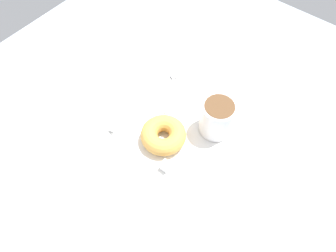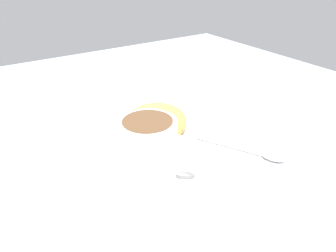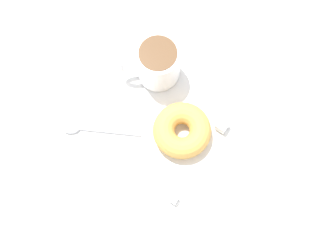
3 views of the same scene
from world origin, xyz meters
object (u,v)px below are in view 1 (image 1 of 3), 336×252
at_px(donut, 163,135).
at_px(sugar_cube_extra, 113,129).
at_px(coffee_cup, 217,116).
at_px(sugar_cube, 166,166).
at_px(spoon, 173,80).

bearing_deg(donut, sugar_cube_extra, -153.48).
distance_m(donut, sugar_cube_extra, 0.12).
bearing_deg(coffee_cup, sugar_cube, -98.80).
height_order(sugar_cube, sugar_cube_extra, sugar_cube).
bearing_deg(spoon, donut, -58.80).
xyz_separation_m(donut, sugar_cube_extra, (-0.11, -0.05, -0.01)).
height_order(spoon, sugar_cube_extra, sugar_cube_extra).
relative_size(coffee_cup, spoon, 0.71).
bearing_deg(sugar_cube, donut, 132.83).
bearing_deg(sugar_cube, spoon, 124.57).
height_order(spoon, sugar_cube, sugar_cube).
distance_m(coffee_cup, spoon, 0.18).
bearing_deg(spoon, coffee_cup, -16.97).
distance_m(coffee_cup, sugar_cube, 0.16).
height_order(coffee_cup, donut, coffee_cup).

